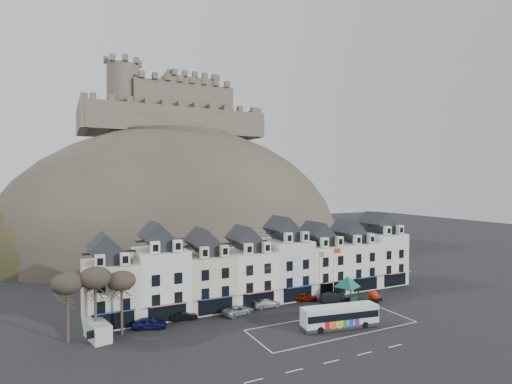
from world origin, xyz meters
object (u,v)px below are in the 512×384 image
at_px(white_van, 98,331).
at_px(car_silver, 238,310).
at_px(flagpole, 334,270).
at_px(car_navy, 149,323).
at_px(car_maroon, 305,297).
at_px(bus_shelter, 347,282).
at_px(car_white, 267,303).
at_px(car_black, 184,316).
at_px(bus, 340,316).
at_px(car_charcoal, 335,297).
at_px(red_buoy, 373,296).

distance_m(white_van, car_silver, 18.49).
relative_size(flagpole, white_van, 1.74).
distance_m(car_navy, car_maroon, 24.42).
relative_size(bus_shelter, flagpole, 0.68).
height_order(car_white, car_maroon, car_maroon).
bearing_deg(car_black, car_silver, -92.19).
xyz_separation_m(bus, car_navy, (-21.98, 10.51, -0.86)).
relative_size(car_silver, car_maroon, 1.19).
distance_m(car_black, car_maroon, 19.60).
relative_size(car_silver, car_charcoal, 0.99).
distance_m(bus, white_van, 29.82).
bearing_deg(red_buoy, car_charcoal, 152.43).
xyz_separation_m(red_buoy, flagpole, (-5.07, 3.25, 3.91)).
relative_size(white_van, car_black, 1.33).
distance_m(bus, car_white, 12.43).
xyz_separation_m(red_buoy, car_black, (-28.69, 5.27, -0.36)).
height_order(bus_shelter, white_van, bus_shelter).
bearing_deg(car_silver, white_van, 78.61).
distance_m(car_white, car_charcoal, 10.97).
relative_size(bus_shelter, car_silver, 1.29).
distance_m(bus, flagpole, 12.03).
xyz_separation_m(bus, red_buoy, (11.50, 6.36, -0.61)).
relative_size(bus, red_buoy, 5.47).
relative_size(bus_shelter, car_white, 1.33).
xyz_separation_m(car_silver, car_maroon, (12.12, 1.22, 0.01)).
bearing_deg(car_navy, car_white, -67.53).
bearing_deg(car_black, car_maroon, -82.95).
bearing_deg(car_white, car_maroon, -87.70).
xyz_separation_m(bus, car_silver, (-9.71, 10.42, -0.95)).
xyz_separation_m(white_van, car_black, (11.00, 1.91, -0.44)).
height_order(car_black, car_maroon, car_maroon).
height_order(red_buoy, car_maroon, red_buoy).
xyz_separation_m(red_buoy, car_charcoal, (-5.31, 2.77, -0.22)).
height_order(white_van, car_charcoal, white_van).
height_order(red_buoy, car_white, red_buoy).
bearing_deg(white_van, car_silver, -10.29).
xyz_separation_m(car_black, car_charcoal, (23.37, -2.50, 0.14)).
bearing_deg(car_navy, bus, -96.49).
xyz_separation_m(red_buoy, car_white, (-16.02, 5.19, -0.34)).
bearing_deg(car_silver, flagpole, -106.40).
xyz_separation_m(flagpole, white_van, (-34.62, 0.12, -3.83)).
xyz_separation_m(car_navy, car_black, (4.79, 1.13, -0.12)).
bearing_deg(car_maroon, car_navy, 108.97).
bearing_deg(car_navy, white_van, 116.23).
relative_size(bus_shelter, white_van, 1.19).
height_order(bus_shelter, car_black, bus_shelter).
relative_size(bus, car_charcoal, 2.28).
height_order(bus, red_buoy, bus).
bearing_deg(flagpole, car_black, 175.10).
bearing_deg(car_black, flagpole, -87.85).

